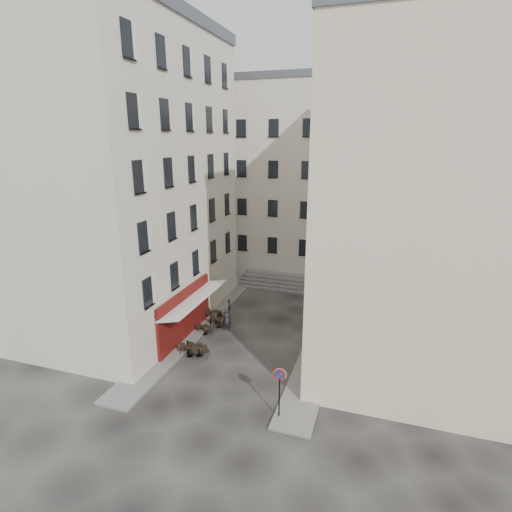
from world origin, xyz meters
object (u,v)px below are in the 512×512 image
at_px(bistro_table_a, 190,350).
at_px(bistro_table_b, 199,349).
at_px(no_parking_sign, 279,384).
at_px(pedestrian, 227,320).

bearing_deg(bistro_table_a, bistro_table_b, 22.85).
bearing_deg(bistro_table_b, no_parking_sign, -33.01).
bearing_deg(bistro_table_b, bistro_table_a, -157.15).
relative_size(bistro_table_b, pedestrian, 0.79).
height_order(bistro_table_b, pedestrian, pedestrian).
relative_size(bistro_table_a, pedestrian, 0.76).
relative_size(no_parking_sign, pedestrian, 1.60).
xyz_separation_m(bistro_table_a, pedestrian, (0.87, 3.99, 0.39)).
distance_m(no_parking_sign, pedestrian, 9.85).
bearing_deg(no_parking_sign, pedestrian, 116.06).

